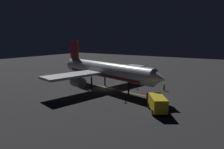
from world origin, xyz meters
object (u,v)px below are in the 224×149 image
Objects in this scene: traffic_cone_far at (124,86)px; traffic_cone_near_right at (144,84)px; airliner at (103,70)px; catering_truck at (138,77)px; baggage_truck at (157,103)px; traffic_cone_under_wing at (125,102)px; ground_crew_worker at (164,87)px; traffic_cone_near_left at (138,89)px.

traffic_cone_near_right is at bearing 147.31° from traffic_cone_far.
catering_truck is (-11.35, 3.49, -3.09)m from airliner.
airliner reaches higher than traffic_cone_far.
traffic_cone_near_right is (-15.70, -9.01, -1.06)m from baggage_truck.
traffic_cone_near_right and traffic_cone_under_wing have the same top height.
ground_crew_worker is 9.34m from traffic_cone_far.
traffic_cone_near_left is 3.88m from traffic_cone_far.
traffic_cone_far is (-10.30, -6.10, 0.00)m from traffic_cone_under_wing.
traffic_cone_far is at bearing -149.33° from traffic_cone_under_wing.
traffic_cone_near_left is at bearing -60.89° from ground_crew_worker.
traffic_cone_near_right is (3.26, 3.49, -0.92)m from catering_truck.
catering_truck is 11.05m from ground_crew_worker.
traffic_cone_far is (8.12, 0.38, -0.92)m from catering_truck.
catering_truck is at bearing -177.35° from traffic_cone_far.
traffic_cone_under_wing is (9.74, 2.26, 0.00)m from traffic_cone_near_left.
ground_crew_worker is 5.96m from traffic_cone_near_left.
baggage_truck reaches higher than traffic_cone_near_left.
traffic_cone_near_right is 1.00× the size of traffic_cone_under_wing.
traffic_cone_near_right is at bearing -113.19° from ground_crew_worker.
baggage_truck is at bearing 64.55° from airliner.
traffic_cone_far is at bearing -98.31° from traffic_cone_near_left.
ground_crew_worker is at bearing 119.11° from traffic_cone_near_left.
baggage_truck is 18.13m from traffic_cone_near_right.
airliner is 12.27m from catering_truck.
baggage_truck is at bearing 13.27° from ground_crew_worker.
traffic_cone_under_wing is (-0.54, -6.02, -1.06)m from baggage_truck.
traffic_cone_far is (-3.23, 3.86, -4.00)m from airliner.
ground_crew_worker is (-13.17, -3.11, -0.42)m from baggage_truck.
traffic_cone_near_right is 1.00× the size of traffic_cone_far.
airliner reaches higher than ground_crew_worker.
traffic_cone_near_left is at bearing 25.92° from catering_truck.
traffic_cone_under_wing is 11.97m from traffic_cone_far.
ground_crew_worker is 3.16× the size of traffic_cone_far.
ground_crew_worker is 6.46m from traffic_cone_near_right.
baggage_truck is 1.16× the size of catering_truck.
airliner is 60.09× the size of traffic_cone_far.
catering_truck is at bearing -154.08° from traffic_cone_near_left.
ground_crew_worker reaches higher than traffic_cone_near_left.
traffic_cone_near_left is (-2.67, 7.70, -4.00)m from airliner.
traffic_cone_under_wing is (15.15, 2.99, 0.00)m from traffic_cone_near_right.
ground_crew_worker is 3.16× the size of traffic_cone_under_wing.
traffic_cone_near_right is at bearing 139.21° from airliner.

